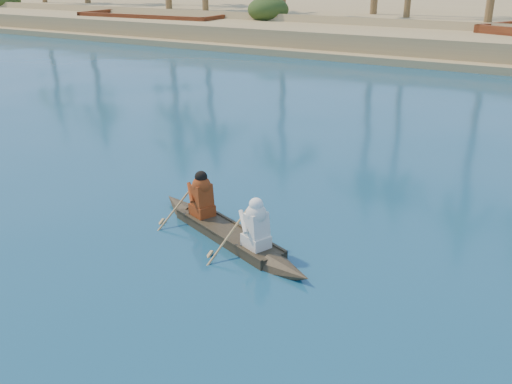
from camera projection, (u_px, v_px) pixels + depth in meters
The scene contains 2 objects.
canoe at pixel (228, 226), 10.34m from camera, with size 4.28×2.17×1.21m.
barge_left at pixel (153, 26), 41.49m from camera, with size 11.21×4.31×1.84m.
Camera 1 is at (-2.79, -6.30, 4.60)m, focal length 40.00 mm.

